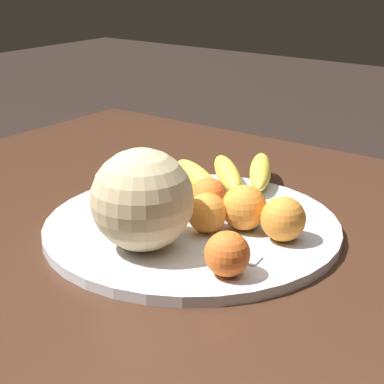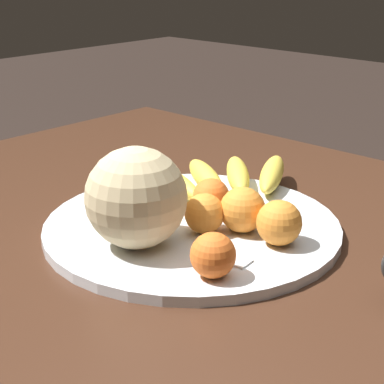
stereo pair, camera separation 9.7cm
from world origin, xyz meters
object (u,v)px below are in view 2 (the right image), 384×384
at_px(kitchen_table, 180,275).
at_px(produce_tag, 223,257).
at_px(fruit_bowl, 192,226).
at_px(orange_back_right, 281,222).
at_px(orange_front_right, 213,255).
at_px(orange_front_left, 243,209).
at_px(banana_bunch, 207,179).
at_px(orange_back_left, 204,213).
at_px(melon, 136,198).
at_px(orange_mid_center, 211,197).

xyz_separation_m(kitchen_table, produce_tag, (-0.17, 0.09, 0.12)).
xyz_separation_m(kitchen_table, fruit_bowl, (-0.05, 0.03, 0.11)).
xyz_separation_m(kitchen_table, orange_back_right, (-0.20, -0.00, 0.15)).
bearing_deg(orange_back_right, orange_front_right, 88.06).
distance_m(orange_front_left, orange_back_right, 0.07).
xyz_separation_m(banana_bunch, orange_back_left, (-0.12, 0.14, 0.01)).
bearing_deg(banana_bunch, orange_front_right, 165.51).
bearing_deg(melon, kitchen_table, -69.71).
relative_size(kitchen_table, orange_front_right, 20.52).
xyz_separation_m(melon, orange_back_left, (-0.04, -0.10, -0.04)).
bearing_deg(orange_mid_center, orange_back_right, 174.54).
height_order(orange_front_left, orange_back_right, orange_front_left).
bearing_deg(orange_back_right, banana_bunch, -22.35).
distance_m(orange_front_left, orange_mid_center, 0.08).
relative_size(orange_front_left, produce_tag, 0.83).
relative_size(melon, orange_back_left, 2.40).
relative_size(orange_back_right, produce_tag, 0.80).
height_order(fruit_bowl, orange_mid_center, orange_mid_center).
distance_m(fruit_bowl, produce_tag, 0.13).
distance_m(orange_front_left, produce_tag, 0.10).
relative_size(orange_front_right, orange_back_right, 0.91).
bearing_deg(melon, orange_back_left, -112.64).
bearing_deg(orange_mid_center, banana_bunch, -44.69).
xyz_separation_m(fruit_bowl, produce_tag, (-0.11, 0.06, 0.01)).
xyz_separation_m(orange_front_right, orange_back_right, (-0.00, -0.14, 0.00)).
xyz_separation_m(kitchen_table, orange_mid_center, (-0.05, -0.02, 0.15)).
bearing_deg(orange_back_left, orange_back_right, -156.39).
bearing_deg(melon, produce_tag, -156.68).
height_order(banana_bunch, produce_tag, banana_bunch).
relative_size(melon, orange_front_left, 2.10).
bearing_deg(fruit_bowl, orange_back_left, 159.80).
bearing_deg(melon, orange_back_right, -135.44).
bearing_deg(orange_back_right, produce_tag, 72.96).
bearing_deg(orange_mid_center, produce_tag, 137.36).
distance_m(melon, orange_back_right, 0.21).
bearing_deg(fruit_bowl, kitchen_table, -26.88).
xyz_separation_m(fruit_bowl, melon, (0.00, 0.11, 0.08)).
distance_m(orange_back_left, produce_tag, 0.09).
xyz_separation_m(orange_mid_center, orange_back_left, (-0.04, 0.06, 0.00)).
bearing_deg(banana_bunch, produce_tag, 168.89).
xyz_separation_m(banana_bunch, orange_mid_center, (-0.08, 0.08, 0.01)).
xyz_separation_m(kitchen_table, melon, (-0.05, 0.14, 0.19)).
relative_size(orange_front_left, orange_back_left, 1.14).
bearing_deg(orange_mid_center, fruit_bowl, 91.60).
xyz_separation_m(fruit_bowl, orange_mid_center, (0.00, -0.05, 0.04)).
distance_m(kitchen_table, orange_front_right, 0.28).
height_order(orange_front_right, produce_tag, orange_front_right).
bearing_deg(orange_front_right, orange_front_left, -66.15).
height_order(fruit_bowl, produce_tag, produce_tag).
xyz_separation_m(orange_back_left, produce_tag, (-0.08, 0.05, -0.03)).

